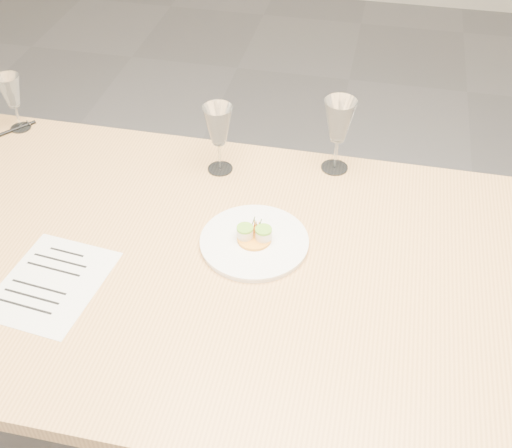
% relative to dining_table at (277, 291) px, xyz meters
% --- Properties ---
extents(ground, '(7.00, 7.00, 0.00)m').
position_rel_dining_table_xyz_m(ground, '(0.00, 0.00, -0.68)').
color(ground, slate).
rests_on(ground, ground).
extents(dining_table, '(2.40, 1.00, 0.75)m').
position_rel_dining_table_xyz_m(dining_table, '(0.00, 0.00, 0.00)').
color(dining_table, '#E2A862').
rests_on(dining_table, ground).
extents(dinner_plate, '(0.27, 0.27, 0.07)m').
position_rel_dining_table_xyz_m(dinner_plate, '(-0.07, 0.08, 0.08)').
color(dinner_plate, white).
rests_on(dinner_plate, dining_table).
extents(recipe_sheet, '(0.25, 0.31, 0.00)m').
position_rel_dining_table_xyz_m(recipe_sheet, '(-0.51, -0.15, 0.07)').
color(recipe_sheet, white).
rests_on(recipe_sheet, dining_table).
extents(ballpoint_pen, '(0.10, 0.13, 0.01)m').
position_rel_dining_table_xyz_m(ballpoint_pen, '(-0.90, 0.41, 0.07)').
color(ballpoint_pen, black).
rests_on(ballpoint_pen, dining_table).
extents(wine_glass_0, '(0.07, 0.07, 0.18)m').
position_rel_dining_table_xyz_m(wine_glass_0, '(-0.89, 0.44, 0.19)').
color(wine_glass_0, white).
rests_on(wine_glass_0, dining_table).
extents(wine_glass_1, '(0.08, 0.08, 0.20)m').
position_rel_dining_table_xyz_m(wine_glass_1, '(-0.23, 0.36, 0.21)').
color(wine_glass_1, white).
rests_on(wine_glass_1, dining_table).
extents(wine_glass_2, '(0.09, 0.09, 0.22)m').
position_rel_dining_table_xyz_m(wine_glass_2, '(0.08, 0.44, 0.22)').
color(wine_glass_2, white).
rests_on(wine_glass_2, dining_table).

